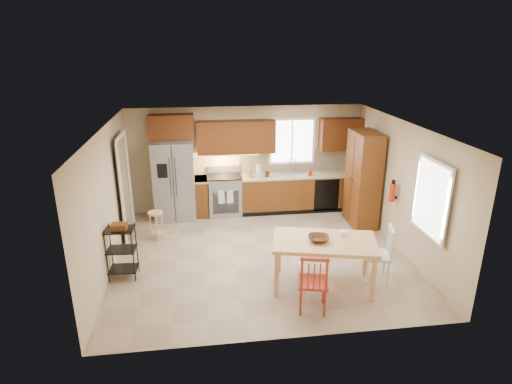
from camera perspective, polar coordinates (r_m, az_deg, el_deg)
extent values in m
plane|color=tan|center=(8.39, 0.69, -8.33)|extent=(5.50, 5.50, 0.00)
cube|color=silver|center=(7.55, 0.77, 8.70)|extent=(5.50, 5.00, 0.02)
cube|color=#CCB793|center=(10.25, -1.32, 4.44)|extent=(5.50, 0.02, 2.50)
cube|color=#CCB793|center=(5.63, 4.49, -8.86)|extent=(5.50, 0.02, 2.50)
cube|color=#CCB793|center=(7.98, -19.22, -1.15)|extent=(0.02, 5.00, 2.50)
cube|color=#CCB793|center=(8.70, 18.96, 0.57)|extent=(0.02, 5.00, 2.50)
cube|color=gray|center=(9.94, -10.84, 1.57)|extent=(0.92, 0.75, 1.82)
cube|color=gray|center=(10.14, -4.17, -0.45)|extent=(0.76, 0.63, 0.92)
cube|color=brown|center=(10.14, -7.28, -0.61)|extent=(0.30, 0.60, 0.90)
cube|color=brown|center=(10.42, 5.97, -0.01)|extent=(2.92, 0.60, 0.90)
cube|color=black|center=(10.30, 9.37, -0.40)|extent=(0.60, 0.02, 0.78)
cube|color=beige|center=(10.47, 5.75, 4.25)|extent=(2.92, 0.03, 0.55)
cube|color=#5C2C0F|center=(9.84, -11.23, 8.53)|extent=(1.00, 0.35, 0.55)
cube|color=#5C2C0F|center=(9.92, -2.67, 7.34)|extent=(1.80, 0.35, 0.75)
cube|color=#5C2C0F|center=(10.43, 11.26, 7.60)|extent=(1.00, 0.35, 0.75)
cube|color=white|center=(10.31, 4.81, 6.76)|extent=(1.12, 0.04, 1.12)
cube|color=gray|center=(10.25, 5.02, 2.10)|extent=(0.62, 0.46, 0.16)
cube|color=#FFBF66|center=(9.96, -4.35, 5.02)|extent=(1.60, 0.30, 0.01)
imported|color=red|center=(10.20, 7.25, 2.74)|extent=(0.09, 0.09, 0.19)
cylinder|color=silver|center=(10.00, 0.34, 2.82)|extent=(0.12, 0.12, 0.28)
cylinder|color=gray|center=(9.99, -0.79, 2.50)|extent=(0.11, 0.11, 0.18)
cylinder|color=#4B2914|center=(10.02, 1.50, 2.43)|extent=(0.10, 0.10, 0.14)
cube|color=brown|center=(9.67, 14.06, 1.68)|extent=(0.50, 0.95, 2.10)
cylinder|color=red|center=(8.82, 17.73, -0.06)|extent=(0.12, 0.12, 0.36)
cube|color=white|center=(7.65, 22.36, -0.82)|extent=(0.04, 1.02, 1.32)
cube|color=#8C7A59|center=(9.23, -17.13, 0.54)|extent=(0.04, 0.95, 2.10)
imported|color=#4B2914|center=(7.10, 8.32, -6.50)|extent=(0.41, 0.41, 0.08)
cylinder|color=silver|center=(7.31, 11.69, -5.64)|extent=(0.16, 0.16, 0.15)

